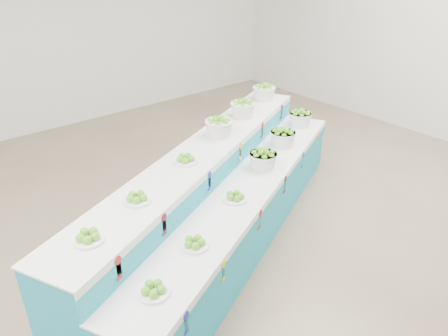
% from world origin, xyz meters
% --- Properties ---
extents(ground, '(10.00, 10.00, 0.00)m').
position_xyz_m(ground, '(0.00, 0.00, 0.00)').
color(ground, brown).
rests_on(ground, ground).
extents(back_wall, '(10.00, 0.00, 10.00)m').
position_xyz_m(back_wall, '(0.00, 5.00, 2.00)').
color(back_wall, silver).
rests_on(back_wall, ground).
extents(display_stand, '(4.59, 2.93, 1.02)m').
position_xyz_m(display_stand, '(0.34, 0.48, 0.51)').
color(display_stand, '#23A3C5').
rests_on(display_stand, ground).
extents(plate_lower_left, '(0.32, 0.32, 0.09)m').
position_xyz_m(plate_lower_left, '(-1.17, -0.51, 0.77)').
color(plate_lower_left, white).
rests_on(plate_lower_left, display_stand).
extents(plate_lower_mid, '(0.32, 0.32, 0.09)m').
position_xyz_m(plate_lower_mid, '(-0.61, -0.26, 0.77)').
color(plate_lower_mid, white).
rests_on(plate_lower_mid, display_stand).
extents(plate_lower_right, '(0.32, 0.32, 0.09)m').
position_xyz_m(plate_lower_right, '(0.16, 0.09, 0.77)').
color(plate_lower_right, white).
rests_on(plate_lower_right, display_stand).
extents(basket_lower_left, '(0.43, 0.43, 0.23)m').
position_xyz_m(basket_lower_left, '(0.86, 0.41, 0.84)').
color(basket_lower_left, silver).
rests_on(basket_lower_left, display_stand).
extents(basket_lower_mid, '(0.43, 0.43, 0.23)m').
position_xyz_m(basket_lower_mid, '(1.49, 0.70, 0.84)').
color(basket_lower_mid, silver).
rests_on(basket_lower_mid, display_stand).
extents(basket_lower_right, '(0.43, 0.43, 0.23)m').
position_xyz_m(basket_lower_right, '(2.19, 1.02, 0.84)').
color(basket_lower_right, silver).
rests_on(basket_lower_right, display_stand).
extents(plate_upper_left, '(0.32, 0.32, 0.09)m').
position_xyz_m(plate_upper_left, '(-1.40, -0.00, 1.07)').
color(plate_upper_left, white).
rests_on(plate_upper_left, display_stand).
extents(plate_upper_mid, '(0.32, 0.32, 0.09)m').
position_xyz_m(plate_upper_mid, '(-0.84, 0.25, 1.07)').
color(plate_upper_mid, white).
rests_on(plate_upper_mid, display_stand).
extents(plate_upper_right, '(0.32, 0.32, 0.09)m').
position_xyz_m(plate_upper_right, '(-0.08, 0.60, 1.07)').
color(plate_upper_right, white).
rests_on(plate_upper_right, display_stand).
extents(basket_upper_left, '(0.43, 0.43, 0.23)m').
position_xyz_m(basket_upper_left, '(0.63, 0.92, 1.14)').
color(basket_upper_left, silver).
rests_on(basket_upper_left, display_stand).
extents(basket_upper_mid, '(0.43, 0.43, 0.23)m').
position_xyz_m(basket_upper_mid, '(1.26, 1.21, 1.14)').
color(basket_upper_mid, silver).
rests_on(basket_upper_mid, display_stand).
extents(basket_upper_right, '(0.43, 0.43, 0.23)m').
position_xyz_m(basket_upper_right, '(1.95, 1.53, 1.14)').
color(basket_upper_right, silver).
rests_on(basket_upper_right, display_stand).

